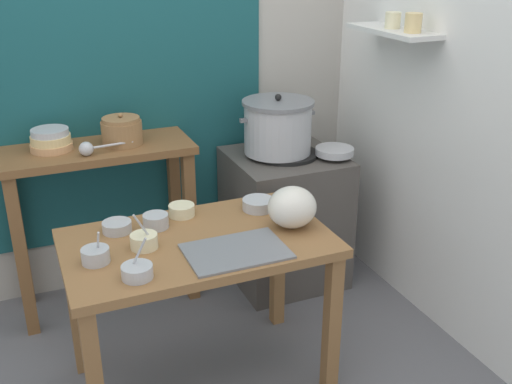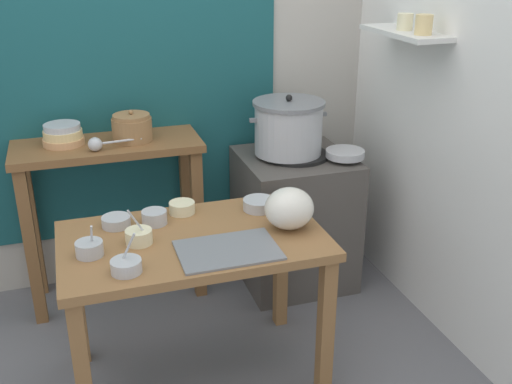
# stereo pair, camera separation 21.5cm
# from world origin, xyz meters

# --- Properties ---
(ground_plane) EXTENTS (9.00, 9.00, 0.00)m
(ground_plane) POSITION_xyz_m (0.00, 0.00, 0.00)
(ground_plane) COLOR slate
(wall_back) EXTENTS (4.40, 0.12, 2.60)m
(wall_back) POSITION_xyz_m (0.08, 1.10, 1.30)
(wall_back) COLOR #B2ADA3
(wall_back) RESTS_ON ground
(wall_right) EXTENTS (0.30, 3.20, 2.60)m
(wall_right) POSITION_xyz_m (1.40, 0.20, 1.30)
(wall_right) COLOR white
(wall_right) RESTS_ON ground
(prep_table) EXTENTS (1.10, 0.66, 0.72)m
(prep_table) POSITION_xyz_m (0.09, 0.00, 0.61)
(prep_table) COLOR olive
(prep_table) RESTS_ON ground
(back_shelf_table) EXTENTS (0.96, 0.40, 0.90)m
(back_shelf_table) POSITION_xyz_m (-0.18, 0.83, 0.68)
(back_shelf_table) COLOR brown
(back_shelf_table) RESTS_ON ground
(stove_block) EXTENTS (0.60, 0.61, 0.78)m
(stove_block) POSITION_xyz_m (0.82, 0.70, 0.38)
(stove_block) COLOR #4C4742
(stove_block) RESTS_ON ground
(steamer_pot) EXTENTS (0.44, 0.39, 0.33)m
(steamer_pot) POSITION_xyz_m (0.78, 0.72, 0.93)
(steamer_pot) COLOR #B7BABF
(steamer_pot) RESTS_ON stove_block
(clay_pot) EXTENTS (0.21, 0.21, 0.16)m
(clay_pot) POSITION_xyz_m (-0.04, 0.83, 0.97)
(clay_pot) COLOR olive
(clay_pot) RESTS_ON back_shelf_table
(bowl_stack_enamel) EXTENTS (0.21, 0.21, 0.11)m
(bowl_stack_enamel) POSITION_xyz_m (-0.39, 0.87, 0.95)
(bowl_stack_enamel) COLOR tan
(bowl_stack_enamel) RESTS_ON back_shelf_table
(ladle) EXTENTS (0.27, 0.07, 0.07)m
(ladle) POSITION_xyz_m (-0.23, 0.71, 0.94)
(ladle) COLOR #B7BABF
(ladle) RESTS_ON back_shelf_table
(serving_tray) EXTENTS (0.40, 0.28, 0.01)m
(serving_tray) POSITION_xyz_m (0.19, -0.17, 0.72)
(serving_tray) COLOR slate
(serving_tray) RESTS_ON prep_table
(plastic_bag) EXTENTS (0.21, 0.20, 0.18)m
(plastic_bag) POSITION_xyz_m (0.50, -0.04, 0.81)
(plastic_bag) COLOR silver
(plastic_bag) RESTS_ON prep_table
(wide_pan) EXTENTS (0.21, 0.21, 0.04)m
(wide_pan) POSITION_xyz_m (1.05, 0.56, 0.80)
(wide_pan) COLOR #B7BABF
(wide_pan) RESTS_ON stove_block
(prep_bowl_0) EXTENTS (0.11, 0.11, 0.06)m
(prep_bowl_0) POSITION_xyz_m (-0.04, 0.17, 0.75)
(prep_bowl_0) COLOR #B7BABF
(prep_bowl_0) RESTS_ON prep_table
(prep_bowl_1) EXTENTS (0.15, 0.15, 0.05)m
(prep_bowl_1) POSITION_xyz_m (0.44, 0.18, 0.75)
(prep_bowl_1) COLOR #B7BABF
(prep_bowl_1) RESTS_ON prep_table
(prep_bowl_2) EXTENTS (0.12, 0.12, 0.05)m
(prep_bowl_2) POSITION_xyz_m (0.09, 0.25, 0.75)
(prep_bowl_2) COLOR beige
(prep_bowl_2) RESTS_ON prep_table
(prep_bowl_3) EXTENTS (0.11, 0.11, 0.16)m
(prep_bowl_3) POSITION_xyz_m (-0.13, 0.01, 0.75)
(prep_bowl_3) COLOR beige
(prep_bowl_3) RESTS_ON prep_table
(prep_bowl_4) EXTENTS (0.11, 0.11, 0.14)m
(prep_bowl_4) POSITION_xyz_m (-0.33, -0.04, 0.75)
(prep_bowl_4) COLOR #B7BABF
(prep_bowl_4) RESTS_ON prep_table
(prep_bowl_5) EXTENTS (0.12, 0.12, 0.04)m
(prep_bowl_5) POSITION_xyz_m (-0.21, 0.20, 0.74)
(prep_bowl_5) COLOR #B7BABF
(prep_bowl_5) RESTS_ON prep_table
(prep_bowl_6) EXTENTS (0.12, 0.12, 0.16)m
(prep_bowl_6) POSITION_xyz_m (-0.21, -0.21, 0.75)
(prep_bowl_6) COLOR #B7BABF
(prep_bowl_6) RESTS_ON prep_table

